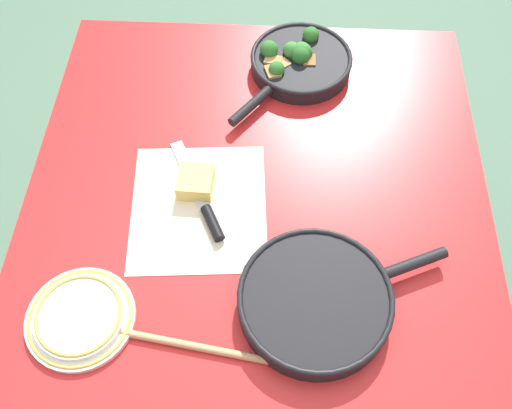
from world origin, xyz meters
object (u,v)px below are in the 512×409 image
skillet_eggs (316,300)px  grater_knife (203,203)px  dinner_plate_stack (80,317)px  wooden_spoon (237,354)px  skillet_broccoli (299,61)px  cheese_block (196,182)px

skillet_eggs → grater_knife: bearing=113.4°
dinner_plate_stack → wooden_spoon: bearing=-100.6°
skillet_broccoli → grater_knife: (-0.43, 0.20, -0.02)m
skillet_broccoli → skillet_eggs: size_ratio=0.84×
wooden_spoon → grater_knife: size_ratio=1.50×
cheese_block → skillet_broccoli: bearing=-30.5°
skillet_broccoli → wooden_spoon: (-0.76, 0.11, -0.02)m
wooden_spoon → dinner_plate_stack: dinner_plate_stack is taller
wooden_spoon → skillet_broccoli: bearing=90.3°
grater_knife → skillet_eggs: bearing=-158.6°
dinner_plate_stack → cheese_block: bearing=-30.8°
skillet_broccoli → skillet_eggs: skillet_broccoli is taller
grater_knife → cheese_block: 0.05m
skillet_eggs → skillet_broccoli: bearing=69.6°
skillet_eggs → wooden_spoon: size_ratio=1.03×
wooden_spoon → dinner_plate_stack: size_ratio=1.91×
skillet_broccoli → grater_knife: skillet_broccoli is taller
skillet_broccoli → dinner_plate_stack: size_ratio=1.66×
grater_knife → dinner_plate_stack: bearing=116.7°
skillet_eggs → wooden_spoon: 0.18m
wooden_spoon → cheese_block: cheese_block is taller
skillet_eggs → wooden_spoon: bearing=-167.7°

